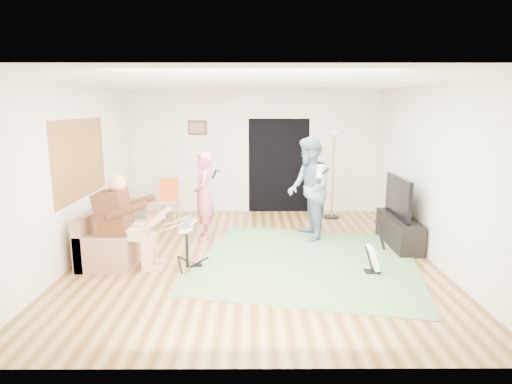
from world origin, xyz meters
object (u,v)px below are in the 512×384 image
guitarist (309,189)px  tv_cabinet (399,231)px  sofa (115,238)px  guitar_spare (373,258)px  torchiere_lamp (334,158)px  singer (204,196)px  drum_kit (187,248)px  television (398,197)px  dining_chair (169,207)px

guitarist → tv_cabinet: guitarist is taller
sofa → tv_cabinet: sofa is taller
guitar_spare → torchiere_lamp: size_ratio=0.43×
guitar_spare → sofa: bearing=167.4°
guitar_spare → tv_cabinet: size_ratio=0.57×
singer → torchiere_lamp: bearing=113.0°
drum_kit → tv_cabinet: bearing=16.5°
sofa → guitar_spare: 4.09m
drum_kit → television: bearing=16.7°
singer → television: bearing=76.7°
drum_kit → torchiere_lamp: size_ratio=0.37×
sofa → drum_kit: sofa is taller
singer → torchiere_lamp: size_ratio=0.84×
drum_kit → tv_cabinet: (3.50, 1.04, -0.05)m
sofa → television: television is taller
guitarist → dining_chair: 3.07m
drum_kit → television: television is taller
sofa → television: (4.73, 0.39, 0.60)m
drum_kit → dining_chair: bearing=106.8°
guitar_spare → dining_chair: dining_chair is taller
drum_kit → guitarist: guitarist is taller
drum_kit → guitarist: size_ratio=0.38×
drum_kit → singer: size_ratio=0.44×
drum_kit → torchiere_lamp: torchiere_lamp is taller
drum_kit → torchiere_lamp: (2.67, 2.90, 0.98)m
torchiere_lamp → tv_cabinet: bearing=-66.0°
guitar_spare → tv_cabinet: guitar_spare is taller
sofa → tv_cabinet: size_ratio=1.35×
guitar_spare → torchiere_lamp: torchiere_lamp is taller
sofa → torchiere_lamp: size_ratio=1.01×
sofa → television: 4.79m
guitarist → dining_chair: bearing=-120.7°
dining_chair → tv_cabinet: size_ratio=0.63×
guitar_spare → television: bearing=60.0°
torchiere_lamp → dining_chair: torchiere_lamp is taller
singer → guitarist: 1.89m
sofa → dining_chair: (0.50, 1.94, 0.06)m
singer → tv_cabinet: (3.41, -0.39, -0.54)m
drum_kit → sofa: bearing=153.2°
drum_kit → guitarist: 2.49m
singer → torchiere_lamp: torchiere_lamp is taller
guitarist → dining_chair: (-2.76, 1.21, -0.61)m
singer → dining_chair: size_ratio=1.78×
torchiere_lamp → dining_chair: 3.60m
drum_kit → television: (3.45, 1.04, 0.55)m
sofa → singer: bearing=29.6°
guitarist → guitar_spare: bearing=17.1°
guitar_spare → torchiere_lamp: 3.31m
torchiere_lamp → dining_chair: (-3.45, -0.30, -0.97)m
sofa → guitarist: 3.41m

